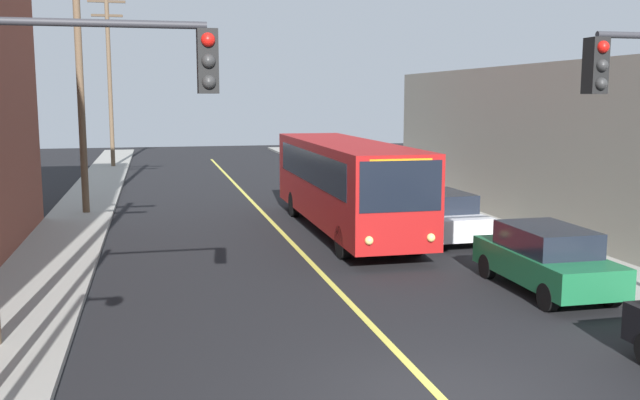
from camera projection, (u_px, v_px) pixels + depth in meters
name	position (u px, v px, depth m)	size (l,w,h in m)	color
ground_plane	(443.00, 400.00, 11.19)	(120.00, 120.00, 0.00)	black
sidewalk_left	(47.00, 271.00, 19.16)	(2.50, 90.00, 0.15)	gray
sidewalk_right	(531.00, 246.00, 22.45)	(2.50, 90.00, 0.15)	gray
lane_stripe_center	(279.00, 229.00, 25.63)	(0.16, 60.00, 0.01)	#D8CC4C
building_right_warehouse	(627.00, 142.00, 28.84)	(12.00, 20.05, 5.90)	gray
city_bus	(344.00, 181.00, 25.00)	(2.62, 12.17, 3.20)	maroon
parked_car_green	(546.00, 258.00, 17.34)	(1.85, 4.41, 1.62)	#196038
parked_car_white	(440.00, 215.00, 23.70)	(1.95, 4.46, 1.62)	silver
utility_pole_mid	(79.00, 50.00, 27.61)	(2.40, 0.28, 11.77)	brown
utility_pole_far	(109.00, 72.00, 46.79)	(2.40, 0.28, 11.38)	brown
traffic_signal_left_corner	(80.00, 126.00, 10.81)	(3.75, 0.48, 6.00)	#2D2D33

